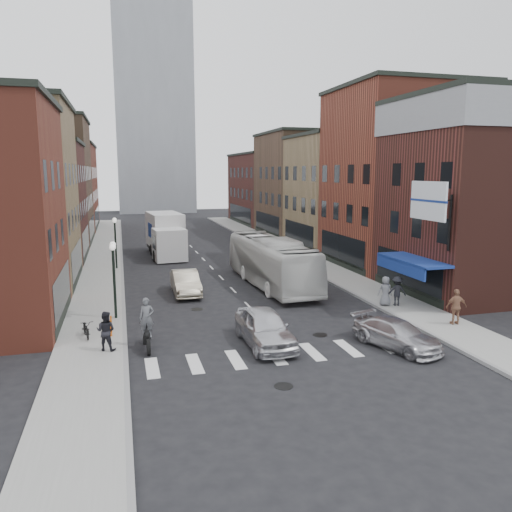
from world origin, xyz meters
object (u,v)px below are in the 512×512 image
Objects in this scene: motorcycle_rider at (147,325)px; sedan_left_far at (186,283)px; sedan_left_near at (265,327)px; ped_left_solo at (106,331)px; transit_bus at (271,262)px; ped_right_a at (397,291)px; billboard_sign at (430,202)px; box_truck at (166,235)px; ped_right_c at (385,291)px; streetlamp_far at (115,233)px; bike_rack at (111,326)px; ped_right_b at (456,307)px; parked_bicycle at (86,328)px; curb_car at (397,334)px; streetlamp_near at (114,266)px.

motorcycle_rider is 0.51× the size of sedan_left_far.
ped_left_solo is (-6.83, 0.75, 0.20)m from sedan_left_near.
transit_bus reaches higher than ped_right_a.
billboard_sign is at bearing -60.03° from transit_bus.
ped_right_a is (8.97, 3.92, 0.18)m from sedan_left_near.
ped_right_c is (10.37, -21.28, -0.91)m from box_truck.
streetlamp_far is (-15.99, 17.50, -3.22)m from billboard_sign.
ped_left_solo is 16.12m from ped_right_a.
bike_rack is 15.68m from ped_right_a.
ped_right_b is (0.42, -2.12, -5.08)m from billboard_sign.
box_truck is 25.08m from ped_left_solo.
parked_bicycle is 2.31m from ped_left_solo.
bike_rack is 15.05m from ped_right_c.
bike_rack is 0.19× the size of curb_car.
sedan_left_near is 6.88m from ped_left_solo.
sedan_left_near reaches higher than sedan_left_far.
ped_right_a is at bearing -6.22° from streetlamp_near.
curb_car is at bearing -84.67° from transit_bus.
sedan_left_near is at bearing 36.68° from ped_right_c.
ped_right_a is 0.99× the size of ped_right_c.
ped_right_c is (8.33, 4.07, 0.19)m from sedan_left_near.
sedan_left_near is 1.11× the size of curb_car.
billboard_sign is at bearing -12.35° from streetlamp_near.
transit_bus is 2.49× the size of sedan_left_near.
box_truck is at bearing -50.23° from ped_right_a.
ped_right_b reaches higher than sedan_left_far.
curb_car is 2.51× the size of ped_left_solo.
ped_left_solo is at bearing 148.24° from curb_car.
ped_right_c is at bearing 4.45° from bike_rack.
box_truck is 28.07m from ped_right_b.
transit_bus is at bearing -51.43° from ped_right_b.
ped_right_b is at bearing 4.78° from motorcycle_rider.
box_truck is at bearing 116.43° from billboard_sign.
ped_right_b is at bearing -160.22° from ped_left_solo.
billboard_sign is 0.31× the size of transit_bus.
box_truck is 5.42× the size of ped_right_a.
sedan_left_far is at bearing -65.43° from streetlamp_far.
billboard_sign is at bearing -152.87° from ped_left_solo.
parked_bicycle is at bearing -175.58° from bike_rack.
streetlamp_far reaches higher than sedan_left_near.
box_truck is 28.30m from curb_car.
box_truck reaches higher than bike_rack.
billboard_sign is 11.70m from transit_bus.
motorcycle_rider is 1.73m from ped_left_solo.
billboard_sign is at bearing -13.25° from parked_bicycle.
box_truck is at bearing 64.84° from parked_bicycle.
ped_right_a is at bearing 106.77° from billboard_sign.
curb_car is 12.63m from ped_left_solo.
billboard_sign is 5.63m from ped_right_c.
streetlamp_far is 0.91× the size of sedan_left_far.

